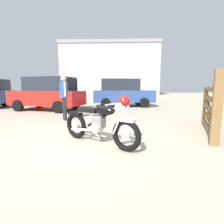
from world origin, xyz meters
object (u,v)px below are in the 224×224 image
object	(u,v)px
dark_sedan_left	(122,92)
white_estate_far	(48,93)
timber_gate	(210,108)
bystander	(64,93)
vintage_motorcycle	(101,122)

from	to	relation	value
dark_sedan_left	white_estate_far	xyz separation A→B (m)	(-3.89, -2.34, 0.00)
timber_gate	bystander	world-z (taller)	bystander
timber_gate	white_estate_far	distance (m)	7.71
timber_gate	bystander	xyz separation A→B (m)	(-4.55, 1.51, 0.32)
timber_gate	white_estate_far	size ratio (longest dim) A/B	0.60
bystander	dark_sedan_left	xyz separation A→B (m)	(1.94, 4.96, -0.10)
vintage_motorcycle	timber_gate	bearing A→B (deg)	52.22
white_estate_far	dark_sedan_left	bearing A→B (deg)	-139.79
vintage_motorcycle	white_estate_far	bearing A→B (deg)	156.97
bystander	dark_sedan_left	size ratio (longest dim) A/B	0.40
bystander	white_estate_far	xyz separation A→B (m)	(-1.95, 2.63, -0.10)
timber_gate	dark_sedan_left	distance (m)	6.98
vintage_motorcycle	dark_sedan_left	xyz separation A→B (m)	(0.10, 7.53, 0.43)
vintage_motorcycle	white_estate_far	distance (m)	6.45
vintage_motorcycle	dark_sedan_left	size ratio (longest dim) A/B	0.44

